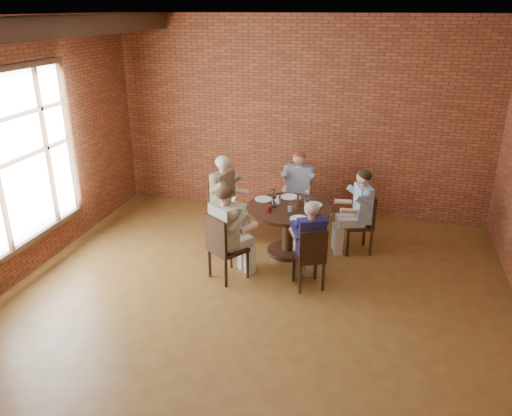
% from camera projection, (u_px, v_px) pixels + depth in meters
% --- Properties ---
extents(floor, '(7.00, 7.00, 0.00)m').
position_uv_depth(floor, '(249.00, 315.00, 6.08)').
color(floor, brown).
rests_on(floor, ground).
extents(ceiling, '(7.00, 7.00, 0.00)m').
position_uv_depth(ceiling, '(247.00, 16.00, 4.80)').
color(ceiling, silver).
rests_on(ceiling, wall_back).
extents(wall_back, '(7.00, 0.00, 7.00)m').
position_uv_depth(wall_back, '(300.00, 118.00, 8.59)').
color(wall_back, brown).
rests_on(wall_back, ground).
extents(ceiling_beam, '(0.22, 6.90, 0.26)m').
position_uv_depth(ceiling_beam, '(29.00, 28.00, 5.40)').
color(ceiling_beam, black).
rests_on(ceiling_beam, ceiling).
extents(window, '(0.10, 2.16, 2.36)m').
position_uv_depth(window, '(22.00, 158.00, 6.53)').
color(window, white).
rests_on(window, wall_left).
extents(dining_table, '(1.26, 1.26, 0.75)m').
position_uv_depth(dining_table, '(289.00, 221.00, 7.41)').
color(dining_table, black).
rests_on(dining_table, floor).
extents(chair_a, '(0.52, 0.52, 0.92)m').
position_uv_depth(chair_a, '(363.00, 221.00, 7.50)').
color(chair_a, black).
rests_on(chair_a, floor).
extents(diner_a, '(0.75, 0.67, 1.30)m').
position_uv_depth(diner_a, '(358.00, 212.00, 7.44)').
color(diner_a, '#416EAA').
rests_on(diner_a, floor).
extents(chair_b, '(0.43, 0.43, 0.92)m').
position_uv_depth(chair_b, '(298.00, 197.00, 8.42)').
color(chair_b, black).
rests_on(chair_b, floor).
extents(diner_b, '(0.54, 0.65, 1.31)m').
position_uv_depth(diner_b, '(298.00, 190.00, 8.29)').
color(diner_b, gray).
rests_on(diner_b, floor).
extents(chair_c, '(0.54, 0.54, 0.94)m').
position_uv_depth(chair_c, '(222.00, 206.00, 8.03)').
color(chair_c, black).
rests_on(chair_c, floor).
extents(diner_c, '(0.79, 0.71, 1.34)m').
position_uv_depth(diner_c, '(226.00, 198.00, 7.92)').
color(diner_c, brown).
rests_on(diner_c, floor).
extents(chair_d, '(0.60, 0.60, 0.94)m').
position_uv_depth(chair_d, '(223.00, 246.00, 6.69)').
color(chair_d, black).
rests_on(chair_d, floor).
extents(diner_d, '(0.82, 0.84, 1.34)m').
position_uv_depth(diner_d, '(228.00, 233.00, 6.68)').
color(diner_d, tan).
rests_on(diner_d, floor).
extents(chair_e, '(0.50, 0.50, 0.87)m').
position_uv_depth(chair_e, '(311.00, 256.00, 6.47)').
color(chair_e, black).
rests_on(chair_e, floor).
extents(diner_e, '(0.66, 0.71, 1.22)m').
position_uv_depth(diner_e, '(309.00, 245.00, 6.48)').
color(diner_e, '#1D1D51').
rests_on(diner_e, floor).
extents(plate_a, '(0.26, 0.26, 0.01)m').
position_uv_depth(plate_a, '(314.00, 205.00, 7.40)').
color(plate_a, white).
rests_on(plate_a, dining_table).
extents(plate_b, '(0.26, 0.26, 0.01)m').
position_uv_depth(plate_b, '(290.00, 197.00, 7.71)').
color(plate_b, white).
rests_on(plate_b, dining_table).
extents(plate_c, '(0.26, 0.26, 0.01)m').
position_uv_depth(plate_c, '(263.00, 199.00, 7.62)').
color(plate_c, white).
rests_on(plate_c, dining_table).
extents(plate_d, '(0.26, 0.26, 0.01)m').
position_uv_depth(plate_d, '(299.00, 219.00, 6.91)').
color(plate_d, white).
rests_on(plate_d, dining_table).
extents(glass_a, '(0.07, 0.07, 0.14)m').
position_uv_depth(glass_a, '(307.00, 201.00, 7.37)').
color(glass_a, white).
rests_on(glass_a, dining_table).
extents(glass_b, '(0.07, 0.07, 0.14)m').
position_uv_depth(glass_b, '(299.00, 200.00, 7.40)').
color(glass_b, white).
rests_on(glass_b, dining_table).
extents(glass_c, '(0.07, 0.07, 0.14)m').
position_uv_depth(glass_c, '(274.00, 194.00, 7.63)').
color(glass_c, white).
rests_on(glass_c, dining_table).
extents(glass_d, '(0.07, 0.07, 0.14)m').
position_uv_depth(glass_d, '(279.00, 199.00, 7.43)').
color(glass_d, white).
rests_on(glass_d, dining_table).
extents(glass_e, '(0.07, 0.07, 0.14)m').
position_uv_depth(glass_e, '(274.00, 202.00, 7.31)').
color(glass_e, white).
rests_on(glass_e, dining_table).
extents(glass_f, '(0.07, 0.07, 0.14)m').
position_uv_depth(glass_f, '(269.00, 208.00, 7.11)').
color(glass_f, white).
rests_on(glass_f, dining_table).
extents(glass_g, '(0.07, 0.07, 0.14)m').
position_uv_depth(glass_g, '(290.00, 207.00, 7.15)').
color(glass_g, white).
rests_on(glass_g, dining_table).
extents(smartphone, '(0.11, 0.17, 0.01)m').
position_uv_depth(smartphone, '(319.00, 216.00, 7.00)').
color(smartphone, black).
rests_on(smartphone, dining_table).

